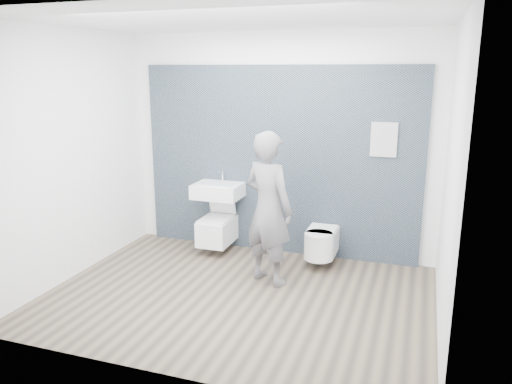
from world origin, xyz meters
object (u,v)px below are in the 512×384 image
(toilet_square, at_px, (217,229))
(visitor, at_px, (269,208))
(washbasin, at_px, (218,190))
(toilet_rounded, at_px, (321,243))

(toilet_square, distance_m, visitor, 1.27)
(washbasin, bearing_deg, toilet_rounded, -3.15)
(toilet_square, bearing_deg, toilet_rounded, -1.28)
(toilet_square, xyz_separation_m, visitor, (0.92, -0.69, 0.55))
(washbasin, distance_m, toilet_square, 0.51)
(washbasin, bearing_deg, visitor, -38.65)
(toilet_square, height_order, visitor, visitor)
(toilet_square, bearing_deg, visitor, -36.90)
(washbasin, distance_m, toilet_rounded, 1.48)
(toilet_square, relative_size, visitor, 0.43)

